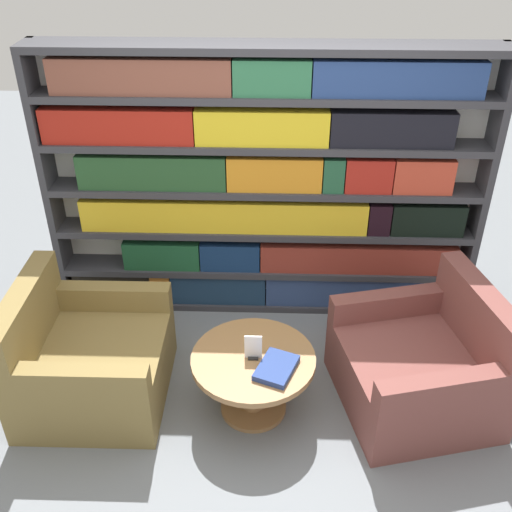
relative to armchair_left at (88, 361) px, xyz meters
The scene contains 7 objects.
ground_plane 1.22m from the armchair_left, 21.25° to the right, with size 14.00×14.00×0.00m, color slate.
bookshelf 1.70m from the armchair_left, 43.93° to the left, with size 3.16×0.30×2.03m.
armchair_left is the anchor object (origin of this frame).
armchair_right 2.14m from the armchair_left, ahead, with size 1.09×1.11×0.82m.
coffee_table 1.08m from the armchair_left, ahead, with size 0.77×0.77×0.44m.
table_sign 1.10m from the armchair_left, ahead, with size 0.11×0.06×0.17m.
stray_book 1.24m from the armchair_left, 10.21° to the right, with size 0.29×0.33×0.04m.
Camera 1 is at (0.07, -2.42, 2.92)m, focal length 42.00 mm.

